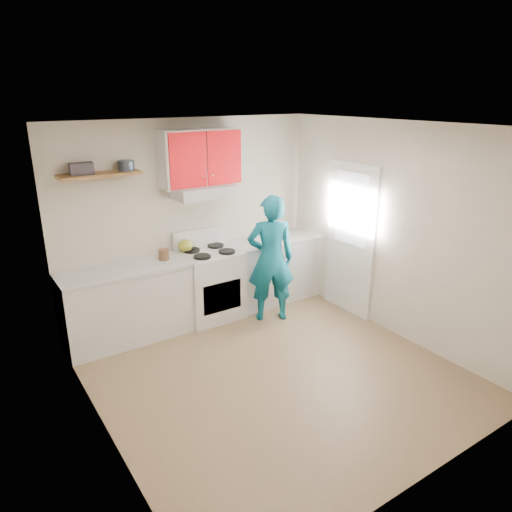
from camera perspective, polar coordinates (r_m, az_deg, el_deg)
floor at (r=5.34m, az=2.00°, el=-13.68°), size 3.80×3.80×0.00m
ceiling at (r=4.50m, az=2.39°, el=15.37°), size 3.60×3.80×0.04m
back_wall at (r=6.34m, az=-7.96°, el=4.36°), size 3.60×0.04×2.60m
front_wall at (r=3.54m, az=20.72°, el=-8.96°), size 3.60×0.04×2.60m
left_wall at (r=4.05m, az=-19.01°, el=-5.12°), size 0.04×3.80×2.60m
right_wall at (r=5.96m, az=16.37°, el=2.81°), size 0.04×3.80×2.60m
door at (r=6.46m, az=11.31°, el=1.93°), size 0.05×0.85×2.05m
door_glass at (r=6.34m, az=11.39°, el=5.57°), size 0.01×0.55×0.95m
counter_left at (r=5.99m, az=-15.29°, el=-5.67°), size 1.52×0.60×0.90m
counter_right at (r=6.90m, az=1.99°, el=-1.63°), size 1.32×0.60×0.90m
stove at (r=6.37m, az=-5.52°, el=-3.44°), size 0.76×0.65×0.92m
range_hood at (r=6.10m, az=-6.36°, el=7.66°), size 0.76×0.44×0.15m
upper_cabinets at (r=6.08m, az=-6.76°, el=11.67°), size 1.02×0.33×0.70m
shelf at (r=5.65m, az=-18.25°, el=9.28°), size 0.90×0.30×0.04m
books at (r=5.61m, az=-20.23°, el=9.84°), size 0.27×0.21×0.13m
tin at (r=5.74m, az=-15.37°, el=10.45°), size 0.22×0.22×0.11m
kettle at (r=6.23m, az=-8.48°, el=1.24°), size 0.20×0.20×0.16m
crock at (r=5.99m, az=-11.02°, el=0.10°), size 0.13×0.13×0.16m
cutting_board at (r=6.61m, az=0.92°, el=1.64°), size 0.33×0.25×0.02m
silicone_mat at (r=6.96m, az=4.69°, el=2.44°), size 0.38×0.35×0.01m
person at (r=6.15m, az=1.79°, el=-0.35°), size 0.73×0.62×1.69m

